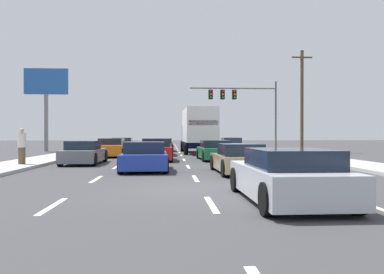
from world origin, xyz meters
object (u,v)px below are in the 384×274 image
object	(u,v)px
pedestrian_near_corner	(22,146)
car_silver	(287,177)
car_blue	(145,158)
utility_pole_mid	(302,100)
car_gray	(84,153)
traffic_signal_mast	(237,99)
car_maroon	(163,145)
car_green	(215,151)
car_red	(157,150)
car_black	(160,147)
car_orange	(112,148)
roadside_billboard	(46,92)
car_white	(231,145)
car_yellow	(123,145)
box_truck	(198,128)
car_tan	(239,160)

from	to	relation	value
pedestrian_near_corner	car_silver	bearing A→B (deg)	-46.38
car_blue	utility_pole_mid	xyz separation A→B (m)	(12.64, 16.63, 4.02)
pedestrian_near_corner	car_blue	bearing A→B (deg)	-20.24
pedestrian_near_corner	car_gray	bearing A→B (deg)	34.93
traffic_signal_mast	pedestrian_near_corner	xyz separation A→B (m)	(-13.88, -20.38, -4.22)
car_maroon	car_green	distance (m)	13.19
utility_pole_mid	car_red	bearing A→B (deg)	-140.01
car_gray	car_black	bearing A→B (deg)	66.72
car_orange	car_blue	world-z (taller)	car_orange
car_black	car_red	bearing A→B (deg)	-90.35
roadside_billboard	car_white	bearing A→B (deg)	-1.39
car_blue	roadside_billboard	world-z (taller)	roadside_billboard
car_yellow	roadside_billboard	size ratio (longest dim) A/B	0.61
car_maroon	pedestrian_near_corner	world-z (taller)	pedestrian_near_corner
car_blue	traffic_signal_mast	world-z (taller)	traffic_signal_mast
car_gray	utility_pole_mid	world-z (taller)	utility_pole_mid
car_red	car_blue	xyz separation A→B (m)	(-0.31, -6.28, -0.04)
utility_pole_mid	car_yellow	bearing A→B (deg)	172.73
car_red	utility_pole_mid	bearing A→B (deg)	39.99
car_maroon	box_truck	size ratio (longest dim) A/B	0.47
car_green	car_tan	distance (m)	7.96
car_green	car_orange	bearing A→B (deg)	149.16
car_gray	car_maroon	world-z (taller)	car_gray
car_black	pedestrian_near_corner	distance (m)	12.18
car_green	traffic_signal_mast	size ratio (longest dim) A/B	0.47
car_yellow	pedestrian_near_corner	distance (m)	16.70
car_orange	box_truck	bearing A→B (deg)	34.88
car_green	pedestrian_near_corner	xyz separation A→B (m)	(-9.72, -4.38, 0.42)
car_black	car_red	size ratio (longest dim) A/B	1.14
car_green	traffic_signal_mast	bearing A→B (deg)	75.41
car_gray	car_tan	world-z (taller)	car_gray
car_yellow	box_truck	world-z (taller)	box_truck
car_tan	utility_pole_mid	world-z (taller)	utility_pole_mid
car_yellow	utility_pole_mid	bearing A→B (deg)	-7.27
car_blue	box_truck	world-z (taller)	box_truck
traffic_signal_mast	utility_pole_mid	distance (m)	7.57
car_maroon	roadside_billboard	world-z (taller)	roadside_billboard
utility_pole_mid	roadside_billboard	size ratio (longest dim) A/B	1.17
car_gray	car_blue	bearing A→B (deg)	-49.30
car_gray	car_black	distance (m)	9.45
box_truck	car_white	world-z (taller)	box_truck
car_black	car_green	distance (m)	6.98
roadside_billboard	pedestrian_near_corner	world-z (taller)	roadside_billboard
car_silver	car_yellow	bearing A→B (deg)	104.43
car_orange	car_maroon	bearing A→B (deg)	68.76
car_blue	car_green	world-z (taller)	car_blue
car_yellow	car_green	distance (m)	13.93
car_yellow	pedestrian_near_corner	size ratio (longest dim) A/B	2.75
car_gray	car_white	bearing A→B (deg)	55.99
car_gray	car_maroon	xyz separation A→B (m)	(3.84, 15.37, 0.01)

